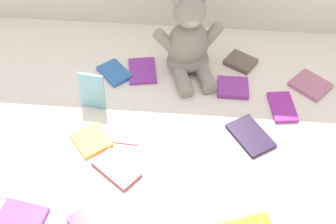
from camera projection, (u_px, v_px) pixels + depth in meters
ground_plane at (165, 109)px, 1.28m from camera, size 3.20×3.20×0.00m
teddy_bear at (189, 44)px, 1.34m from camera, size 0.23×0.23×0.28m
book_case_1 at (116, 169)px, 1.13m from camera, size 0.14×0.13×0.01m
book_case_2 at (142, 71)px, 1.40m from camera, size 0.11×0.14×0.01m
book_case_3 at (92, 90)px, 1.25m from camera, size 0.08×0.03×0.12m
book_case_4 at (21, 218)px, 1.03m from camera, size 0.13×0.10×0.01m
book_case_5 at (282, 107)px, 1.28m from camera, size 0.09×0.13×0.01m
book_case_6 at (115, 73)px, 1.39m from camera, size 0.13×0.13×0.01m
book_case_7 at (125, 131)px, 1.22m from camera, size 0.10×0.10×0.01m
book_case_9 at (233, 88)px, 1.34m from camera, size 0.10×0.09×0.02m
book_case_10 at (251, 136)px, 1.21m from camera, size 0.15×0.16×0.01m
book_case_11 at (92, 140)px, 1.20m from camera, size 0.13×0.13×0.01m
book_case_12 at (240, 62)px, 1.42m from camera, size 0.12×0.12×0.02m
book_case_13 at (310, 85)px, 1.35m from camera, size 0.15×0.15×0.01m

